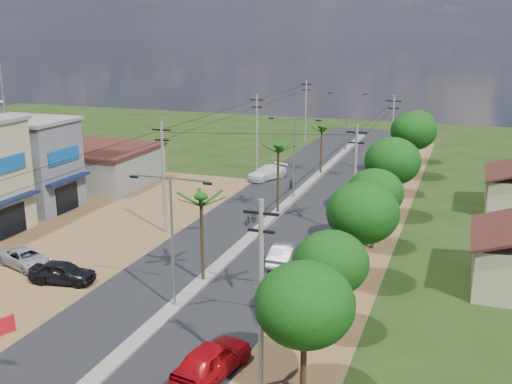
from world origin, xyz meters
TOP-DOWN VIEW (x-y plane):
  - ground at (0.00, 0.00)m, footprint 160.00×160.00m
  - road at (0.00, 15.00)m, footprint 12.00×110.00m
  - median at (0.00, 18.00)m, footprint 1.00×90.00m
  - dirt_lot_west at (-15.00, 8.00)m, footprint 18.00×46.00m
  - dirt_shoulder_east at (8.50, 15.00)m, footprint 5.00×90.00m
  - shophouse_grey at (-21.98, 14.00)m, footprint 9.00×6.40m
  - low_shed at (-21.00, 24.00)m, footprint 10.40×10.40m
  - tree_east_a at (9.50, -6.00)m, footprint 4.40×4.40m
  - tree_east_b at (9.30, 0.00)m, footprint 4.00×4.00m
  - tree_east_c at (9.70, 7.00)m, footprint 4.60×4.60m
  - tree_east_d at (9.40, 14.00)m, footprint 4.20×4.20m
  - tree_east_e at (9.60, 22.00)m, footprint 4.80×4.80m
  - tree_east_f at (9.20, 30.00)m, footprint 3.80×3.80m
  - tree_east_g at (9.80, 38.00)m, footprint 5.00×5.00m
  - tree_east_h at (9.50, 46.00)m, footprint 4.40×4.40m
  - palm_median_near at (0.00, 4.00)m, footprint 2.00×2.00m
  - palm_median_mid at (0.00, 20.00)m, footprint 2.00×2.00m
  - palm_median_far at (0.00, 36.00)m, footprint 2.00×2.00m
  - streetlight_near at (0.00, 0.00)m, footprint 5.10×0.18m
  - streetlight_mid at (0.00, 25.00)m, footprint 5.10×0.18m
  - streetlight_far at (0.00, 50.00)m, footprint 5.10×0.18m
  - utility_pole_w_b at (-7.00, 12.00)m, footprint 1.60×0.24m
  - utility_pole_w_c at (-7.00, 34.00)m, footprint 1.60×0.24m
  - utility_pole_w_d at (-7.00, 55.00)m, footprint 1.60×0.24m
  - utility_pole_e_a at (7.50, -6.00)m, footprint 1.60×0.24m
  - utility_pole_e_b at (7.50, 16.00)m, footprint 1.60×0.24m
  - utility_pole_e_c at (7.50, 38.00)m, footprint 1.60×0.24m
  - car_red_near at (5.00, -5.84)m, footprint 2.77×5.10m
  - car_silver_mid at (4.16, 8.80)m, footprint 1.61×4.51m
  - car_white_far at (-5.00, 31.68)m, footprint 3.88×5.49m
  - car_parked_silver at (-12.53, 2.11)m, footprint 4.92×3.40m
  - car_parked_dark at (-8.47, 0.75)m, footprint 4.48×2.40m
  - moto_rider_east at (5.20, 0.16)m, footprint 1.06×1.63m
  - moto_rider_west_a at (-1.20, 16.31)m, footprint 0.96×1.92m
  - moto_rider_west_b at (-1.29, 28.51)m, footprint 0.75×1.84m
  - roadside_sign at (-7.17, -6.00)m, footprint 0.51×1.15m

SIDE VIEW (x-z plane):
  - ground at x=0.00m, z-range 0.00..0.00m
  - dirt_shoulder_east at x=8.50m, z-range 0.00..0.03m
  - dirt_lot_west at x=-15.00m, z-range 0.00..0.04m
  - road at x=0.00m, z-range 0.00..0.04m
  - median at x=0.00m, z-range 0.00..0.18m
  - moto_rider_east at x=5.20m, z-range 0.00..0.81m
  - moto_rider_west_a at x=-1.20m, z-range 0.00..0.97m
  - roadside_sign at x=-7.17m, z-range 0.00..1.00m
  - moto_rider_west_b at x=-1.29m, z-range 0.00..1.07m
  - car_parked_silver at x=-12.53m, z-range 0.00..1.25m
  - car_parked_dark at x=-8.47m, z-range 0.00..1.45m
  - car_white_far at x=-5.00m, z-range 0.00..1.48m
  - car_silver_mid at x=4.16m, z-range 0.00..1.48m
  - car_red_near at x=5.00m, z-range 0.00..1.65m
  - low_shed at x=-21.00m, z-range -0.01..3.94m
  - tree_east_f at x=9.20m, z-range 1.13..6.64m
  - tree_east_b at x=9.30m, z-range 1.20..7.03m
  - shophouse_grey at x=-21.98m, z-range 0.01..8.31m
  - tree_east_d at x=9.40m, z-range 1.27..7.41m
  - tree_east_a at x=9.50m, z-range 1.30..7.67m
  - tree_east_h at x=9.50m, z-range 1.38..7.90m
  - utility_pole_w_b at x=-7.00m, z-range 0.26..9.26m
  - utility_pole_w_c at x=-7.00m, z-range 0.26..9.26m
  - utility_pole_w_d at x=-7.00m, z-range 0.26..9.26m
  - utility_pole_e_a at x=7.50m, z-range 0.26..9.26m
  - utility_pole_e_b at x=7.50m, z-range 0.26..9.26m
  - utility_pole_e_c at x=7.50m, z-range 0.26..9.26m
  - streetlight_near at x=0.00m, z-range 0.79..8.79m
  - streetlight_mid at x=0.00m, z-range 0.79..8.79m
  - streetlight_far at x=0.00m, z-range 0.79..8.79m
  - tree_east_c at x=9.70m, z-range 1.45..8.28m
  - tree_east_e at x=9.60m, z-range 1.52..8.66m
  - tree_east_g at x=9.80m, z-range 1.55..8.93m
  - palm_median_far at x=0.00m, z-range 2.34..8.19m
  - palm_median_near at x=0.00m, z-range 2.46..8.61m
  - palm_median_mid at x=0.00m, z-range 2.62..9.17m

